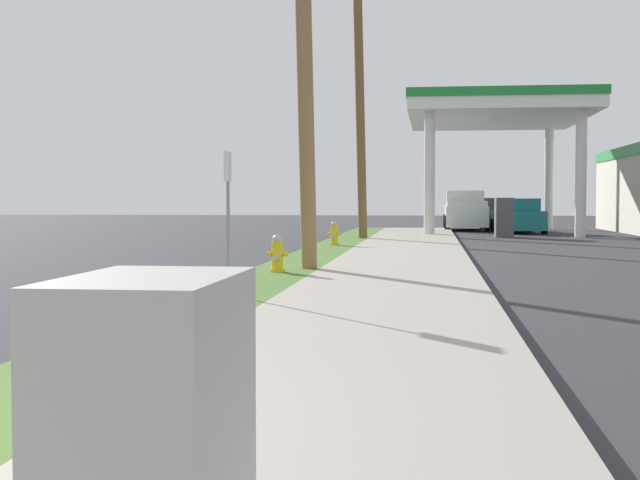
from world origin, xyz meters
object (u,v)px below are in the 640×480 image
object	(u,v)px
fire_hydrant_nearest	(93,316)
fire_hydrant_third	(334,235)
truck_white_at_forecourt	(465,212)
utility_pole_midground	(303,3)
fire_hydrant_second	(277,255)
utility_pole_background	(360,98)
car_teal_by_near_pump	(518,217)
street_sign_post	(228,193)

from	to	relation	value
fire_hydrant_nearest	fire_hydrant_third	size ratio (longest dim) A/B	1.00
fire_hydrant_nearest	truck_white_at_forecourt	xyz separation A→B (m)	(4.85, 36.85, 0.47)
truck_white_at_forecourt	utility_pole_midground	bearing A→B (deg)	-98.62
fire_hydrant_second	fire_hydrant_third	xyz separation A→B (m)	(-0.00, 10.22, 0.00)
utility_pole_midground	utility_pole_background	bearing A→B (deg)	90.26
car_teal_by_near_pump	truck_white_at_forecourt	bearing A→B (deg)	122.72
car_teal_by_near_pump	street_sign_post	bearing A→B (deg)	-103.64
fire_hydrant_nearest	utility_pole_background	size ratio (longest dim) A/B	0.08
fire_hydrant_nearest	utility_pole_background	xyz separation A→B (m)	(0.59, 23.76, 4.71)
fire_hydrant_nearest	utility_pole_midground	xyz separation A→B (m)	(0.66, 9.23, 4.90)
car_teal_by_near_pump	truck_white_at_forecourt	world-z (taller)	truck_white_at_forecourt
fire_hydrant_second	fire_hydrant_third	distance (m)	10.22
fire_hydrant_second	utility_pole_midground	bearing A→B (deg)	17.18
fire_hydrant_second	utility_pole_midground	world-z (taller)	utility_pole_midground
fire_hydrant_nearest	fire_hydrant_third	world-z (taller)	same
utility_pole_background	truck_white_at_forecourt	xyz separation A→B (m)	(4.25, 13.09, -4.24)
fire_hydrant_second	utility_pole_midground	distance (m)	4.93
fire_hydrant_second	utility_pole_background	size ratio (longest dim) A/B	0.08
street_sign_post	utility_pole_background	bearing A→B (deg)	88.74
utility_pole_background	street_sign_post	size ratio (longest dim) A/B	4.67
utility_pole_midground	fire_hydrant_second	bearing A→B (deg)	-162.82
car_teal_by_near_pump	utility_pole_background	bearing A→B (deg)	-124.15
fire_hydrant_second	street_sign_post	bearing A→B (deg)	-89.86
truck_white_at_forecourt	fire_hydrant_third	bearing A→B (deg)	-104.93
utility_pole_background	car_teal_by_near_pump	xyz separation A→B (m)	(6.50, 9.59, -4.43)
fire_hydrant_second	fire_hydrant_third	bearing A→B (deg)	90.01
fire_hydrant_second	truck_white_at_forecourt	size ratio (longest dim) A/B	0.14
utility_pole_background	street_sign_post	world-z (taller)	utility_pole_background
fire_hydrant_nearest	fire_hydrant_second	distance (m)	9.08
street_sign_post	car_teal_by_near_pump	world-z (taller)	street_sign_post
fire_hydrant_second	truck_white_at_forecourt	xyz separation A→B (m)	(4.68, 27.78, 0.47)
fire_hydrant_second	car_teal_by_near_pump	bearing A→B (deg)	74.07
fire_hydrant_nearest	truck_white_at_forecourt	bearing A→B (deg)	82.51
fire_hydrant_second	street_sign_post	world-z (taller)	street_sign_post
fire_hydrant_nearest	utility_pole_midground	world-z (taller)	utility_pole_midground
fire_hydrant_nearest	utility_pole_background	bearing A→B (deg)	88.57
utility_pole_midground	truck_white_at_forecourt	xyz separation A→B (m)	(4.19, 27.63, -4.43)
utility_pole_background	fire_hydrant_second	bearing A→B (deg)	-91.67
utility_pole_midground	truck_white_at_forecourt	size ratio (longest dim) A/B	1.90
street_sign_post	truck_white_at_forecourt	distance (m)	32.37
utility_pole_background	utility_pole_midground	bearing A→B (deg)	-89.74
fire_hydrant_second	car_teal_by_near_pump	world-z (taller)	car_teal_by_near_pump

